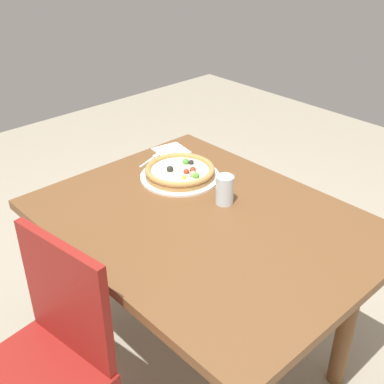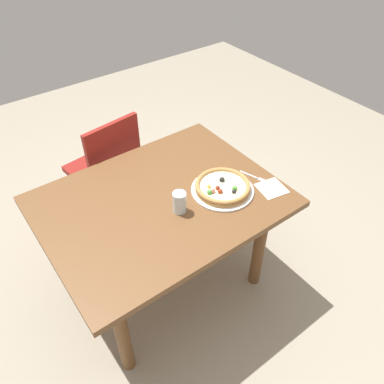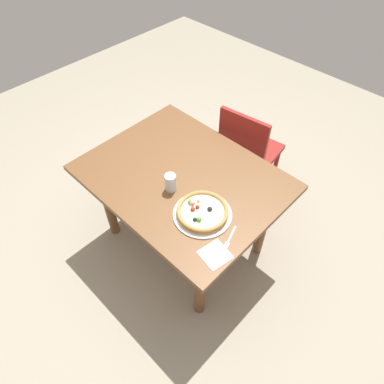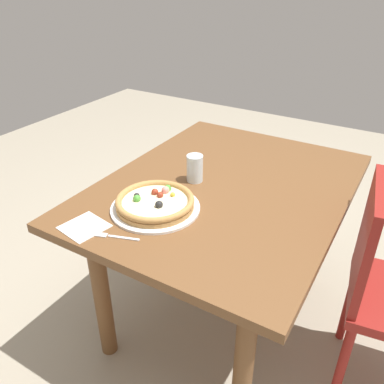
{
  "view_description": "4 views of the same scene",
  "coord_description": "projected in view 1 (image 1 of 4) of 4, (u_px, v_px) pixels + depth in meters",
  "views": [
    {
      "loc": [
        1.07,
        -1.06,
        1.71
      ],
      "look_at": [
        -0.15,
        0.07,
        0.75
      ],
      "focal_mm": 45.9,
      "sensor_mm": 36.0,
      "label": 1
    },
    {
      "loc": [
        0.75,
        1.28,
        2.08
      ],
      "look_at": [
        -0.15,
        0.07,
        0.75
      ],
      "focal_mm": 35.98,
      "sensor_mm": 36.0,
      "label": 2
    },
    {
      "loc": [
        -1.08,
        1.03,
        2.27
      ],
      "look_at": [
        -0.15,
        0.07,
        0.75
      ],
      "focal_mm": 32.12,
      "sensor_mm": 36.0,
      "label": 3
    },
    {
      "loc": [
        -1.31,
        -0.62,
        1.52
      ],
      "look_at": [
        -0.15,
        0.07,
        0.75
      ],
      "focal_mm": 37.11,
      "sensor_mm": 36.0,
      "label": 4
    }
  ],
  "objects": [
    {
      "name": "chair_near",
      "position": [
        43.0,
        364.0,
        1.51
      ],
      "size": [
        0.45,
        0.45,
        0.89
      ],
      "rotation": [
        0.0,
        0.0,
        3.28
      ],
      "color": "maroon",
      "rests_on": "ground"
    },
    {
      "name": "ground_plane",
      "position": [
        204.0,
        356.0,
        2.16
      ],
      "size": [
        6.0,
        6.0,
        0.0
      ],
      "primitive_type": "plane",
      "color": "#9E937F"
    },
    {
      "name": "fork",
      "position": [
        152.0,
        158.0,
        2.22
      ],
      "size": [
        0.07,
        0.16,
        0.0
      ],
      "rotation": [
        0.0,
        0.0,
        1.89
      ],
      "color": "silver",
      "rests_on": "dining_table"
    },
    {
      "name": "pizza",
      "position": [
        180.0,
        171.0,
        2.05
      ],
      "size": [
        0.29,
        0.29,
        0.05
      ],
      "color": "#B78447",
      "rests_on": "plate"
    },
    {
      "name": "plate",
      "position": [
        180.0,
        176.0,
        2.06
      ],
      "size": [
        0.33,
        0.33,
        0.01
      ],
      "primitive_type": "cylinder",
      "color": "white",
      "rests_on": "dining_table"
    },
    {
      "name": "drinking_glass",
      "position": [
        225.0,
        190.0,
        1.86
      ],
      "size": [
        0.07,
        0.07,
        0.11
      ],
      "primitive_type": "cylinder",
      "color": "silver",
      "rests_on": "dining_table"
    },
    {
      "name": "napkin",
      "position": [
        171.0,
        150.0,
        2.29
      ],
      "size": [
        0.16,
        0.16,
        0.0
      ],
      "primitive_type": "cube",
      "rotation": [
        0.0,
        0.0,
        -0.18
      ],
      "color": "white",
      "rests_on": "dining_table"
    },
    {
      "name": "dining_table",
      "position": [
        205.0,
        242.0,
        1.85
      ],
      "size": [
        1.23,
        0.95,
        0.73
      ],
      "color": "brown",
      "rests_on": "ground"
    }
  ]
}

